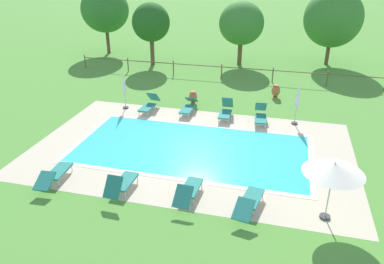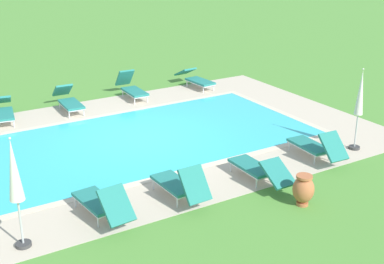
% 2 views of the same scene
% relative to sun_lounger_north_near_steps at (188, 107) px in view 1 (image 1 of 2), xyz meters
% --- Properties ---
extents(ground_plane, '(160.00, 160.00, 0.00)m').
position_rel_sun_lounger_north_near_steps_xyz_m(ground_plane, '(1.26, -4.17, -0.36)').
color(ground_plane, '#518E38').
extents(pool_deck_paving, '(14.48, 9.13, 0.01)m').
position_rel_sun_lounger_north_near_steps_xyz_m(pool_deck_paving, '(1.26, -4.17, -0.36)').
color(pool_deck_paving, beige).
rests_on(pool_deck_paving, ground).
extents(swimming_pool_water, '(10.45, 5.10, 0.01)m').
position_rel_sun_lounger_north_near_steps_xyz_m(swimming_pool_water, '(1.26, -4.17, -0.36)').
color(swimming_pool_water, '#38C6D1').
rests_on(swimming_pool_water, ground).
extents(pool_coping_rim, '(10.93, 5.58, 0.01)m').
position_rel_sun_lounger_north_near_steps_xyz_m(pool_coping_rim, '(1.26, -4.17, -0.35)').
color(pool_coping_rim, beige).
rests_on(pool_coping_rim, ground).
extents(sun_lounger_north_near_steps, '(0.62, 2.05, 0.77)m').
position_rel_sun_lounger_north_near_steps_xyz_m(sun_lounger_north_near_steps, '(0.00, 0.00, 0.00)').
color(sun_lounger_north_near_steps, '#237A70').
rests_on(sun_lounger_north_near_steps, ground).
extents(sun_lounger_north_mid, '(0.68, 2.02, 0.84)m').
position_rel_sun_lounger_north_near_steps_xyz_m(sun_lounger_north_mid, '(2.15, -7.99, 0.01)').
color(sun_lounger_north_mid, '#237A70').
rests_on(sun_lounger_north_mid, ground).
extents(sun_lounger_north_far, '(0.66, 1.84, 1.01)m').
position_rel_sun_lounger_north_near_steps_xyz_m(sun_lounger_north_far, '(2.17, -0.20, 0.04)').
color(sun_lounger_north_far, '#237A70').
rests_on(sun_lounger_north_far, ground).
extents(sun_lounger_north_end, '(0.66, 1.88, 0.99)m').
position_rel_sun_lounger_north_near_steps_xyz_m(sun_lounger_north_end, '(-0.39, -8.21, 0.03)').
color(sun_lounger_north_end, '#237A70').
rests_on(sun_lounger_north_end, ground).
extents(sun_lounger_south_near_corner, '(0.71, 1.95, 0.93)m').
position_rel_sun_lounger_north_near_steps_xyz_m(sun_lounger_south_near_corner, '(-2.24, -0.31, 0.03)').
color(sun_lounger_south_near_corner, '#237A70').
rests_on(sun_lounger_south_near_corner, ground).
extents(sun_lounger_south_mid, '(0.76, 2.11, 0.71)m').
position_rel_sun_lounger_north_near_steps_xyz_m(sun_lounger_south_mid, '(-3.22, -8.20, -0.01)').
color(sun_lounger_south_mid, '#237A70').
rests_on(sun_lounger_south_mid, ground).
extents(sun_lounger_south_far, '(0.78, 1.96, 0.94)m').
position_rel_sun_lounger_north_near_steps_xyz_m(sun_lounger_south_far, '(4.06, -0.33, 0.03)').
color(sun_lounger_south_far, '#237A70').
rests_on(sun_lounger_south_far, ground).
extents(sun_lounger_south_end, '(0.95, 2.13, 0.74)m').
position_rel_sun_lounger_north_near_steps_xyz_m(sun_lounger_south_end, '(4.36, -8.11, -0.00)').
color(sun_lounger_south_end, '#237A70').
rests_on(sun_lounger_south_end, ground).
extents(patio_umbrella_open_foreground, '(1.98, 1.98, 2.19)m').
position_rel_sun_lounger_north_near_steps_xyz_m(patio_umbrella_open_foreground, '(6.91, -7.90, 1.59)').
color(patio_umbrella_open_foreground, '#383838').
rests_on(patio_umbrella_open_foreground, ground).
extents(patio_umbrella_closed_row_west, '(0.32, 0.32, 2.35)m').
position_rel_sun_lounger_north_near_steps_xyz_m(patio_umbrella_closed_row_west, '(5.85, -0.12, 1.19)').
color(patio_umbrella_closed_row_west, '#383838').
rests_on(patio_umbrella_closed_row_west, ground).
extents(patio_umbrella_closed_row_mid_west, '(0.32, 0.32, 2.40)m').
position_rel_sun_lounger_north_near_steps_xyz_m(patio_umbrella_closed_row_mid_west, '(-3.72, -0.26, 1.16)').
color(patio_umbrella_closed_row_mid_west, '#383838').
rests_on(patio_umbrella_closed_row_mid_west, ground).
extents(terracotta_urn_near_fence, '(0.52, 0.52, 0.83)m').
position_rel_sun_lounger_north_near_steps_xyz_m(terracotta_urn_near_fence, '(4.64, 3.74, 0.08)').
color(terracotta_urn_near_fence, '#B7663D').
rests_on(terracotta_urn_near_fence, ground).
extents(terracotta_urn_by_tree, '(0.50, 0.50, 0.75)m').
position_rel_sun_lounger_north_near_steps_xyz_m(terracotta_urn_by_tree, '(-0.11, 1.50, 0.04)').
color(terracotta_urn_by_tree, '#B7663D').
rests_on(terracotta_urn_by_tree, ground).
extents(perimeter_fence, '(21.82, 0.08, 1.05)m').
position_rel_sun_lounger_north_near_steps_xyz_m(perimeter_fence, '(0.64, 6.86, 0.34)').
color(perimeter_fence, brown).
rests_on(perimeter_fence, ground).
extents(tree_far_west, '(4.46, 4.46, 5.90)m').
position_rel_sun_lounger_north_near_steps_xyz_m(tree_far_west, '(8.25, 12.75, 3.30)').
color(tree_far_west, brown).
rests_on(tree_far_west, ground).
extents(tree_west_mid, '(2.95, 2.95, 4.85)m').
position_rel_sun_lounger_north_near_steps_xyz_m(tree_west_mid, '(-5.45, 9.17, 2.98)').
color(tree_west_mid, brown).
rests_on(tree_west_mid, ground).
extents(tree_centre, '(4.13, 4.13, 5.75)m').
position_rel_sun_lounger_north_near_steps_xyz_m(tree_centre, '(-10.70, 11.97, 3.43)').
color(tree_centre, brown).
rests_on(tree_centre, ground).
extents(tree_east_mid, '(3.50, 3.50, 4.94)m').
position_rel_sun_lounger_north_near_steps_xyz_m(tree_east_mid, '(1.37, 10.98, 2.90)').
color(tree_east_mid, brown).
rests_on(tree_east_mid, ground).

